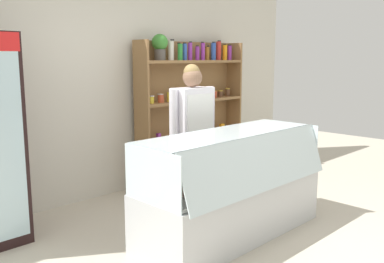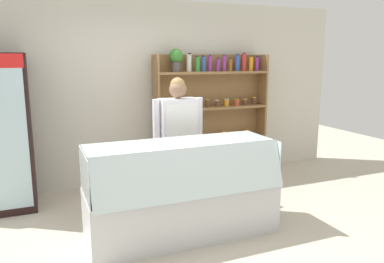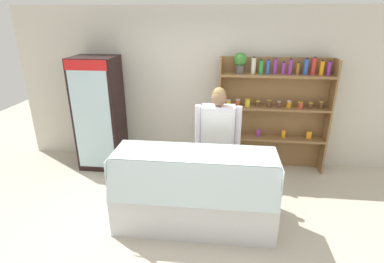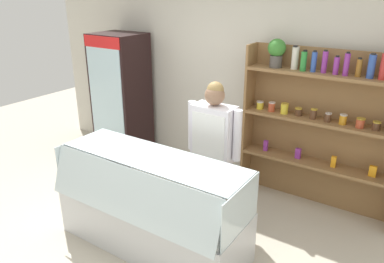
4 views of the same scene
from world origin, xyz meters
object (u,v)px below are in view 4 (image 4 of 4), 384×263
(shop_clerk, at_px, (213,141))
(deli_display_case, at_px, (152,219))
(drinks_fridge, at_px, (121,98))
(shelving_unit, at_px, (319,120))

(shop_clerk, bearing_deg, deli_display_case, -108.15)
(drinks_fridge, relative_size, shop_clerk, 1.18)
(deli_display_case, bearing_deg, drinks_fridge, 140.07)
(drinks_fridge, xyz_separation_m, shop_clerk, (2.04, -0.71, 0.01))
(deli_display_case, height_order, shop_clerk, shop_clerk)
(shop_clerk, bearing_deg, shelving_unit, 47.46)
(shelving_unit, bearing_deg, deli_display_case, -122.99)
(shelving_unit, distance_m, deli_display_case, 2.20)
(drinks_fridge, height_order, shop_clerk, drinks_fridge)
(drinks_fridge, distance_m, deli_display_case, 2.42)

